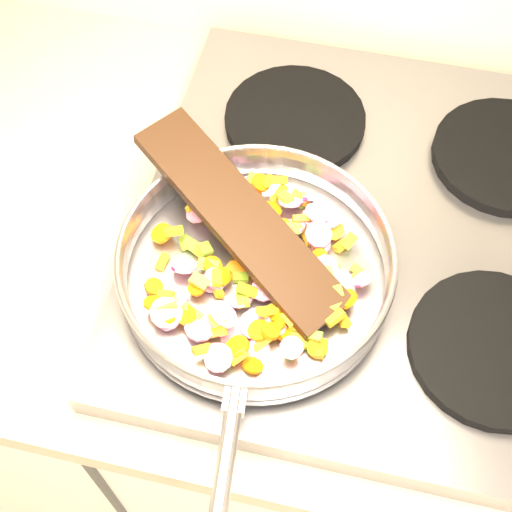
# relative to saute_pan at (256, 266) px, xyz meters

# --- Properties ---
(cooktop) EXTENTS (0.60, 0.60, 0.04)m
(cooktop) POSITION_rel_saute_pan_xyz_m (0.13, 0.12, -0.07)
(cooktop) COLOR #939399
(cooktop) RESTS_ON counter_top
(grate_fl) EXTENTS (0.19, 0.19, 0.02)m
(grate_fl) POSITION_rel_saute_pan_xyz_m (-0.01, -0.02, -0.04)
(grate_fl) COLOR black
(grate_fl) RESTS_ON cooktop
(grate_fr) EXTENTS (0.19, 0.19, 0.02)m
(grate_fr) POSITION_rel_saute_pan_xyz_m (0.27, -0.02, -0.04)
(grate_fr) COLOR black
(grate_fr) RESTS_ON cooktop
(grate_bl) EXTENTS (0.19, 0.19, 0.02)m
(grate_bl) POSITION_rel_saute_pan_xyz_m (-0.01, 0.26, -0.04)
(grate_bl) COLOR black
(grate_bl) RESTS_ON cooktop
(grate_br) EXTENTS (0.19, 0.19, 0.02)m
(grate_br) POSITION_rel_saute_pan_xyz_m (0.27, 0.26, -0.04)
(grate_br) COLOR black
(grate_br) RESTS_ON cooktop
(saute_pan) EXTENTS (0.35, 0.52, 0.06)m
(saute_pan) POSITION_rel_saute_pan_xyz_m (0.00, 0.00, 0.00)
(saute_pan) COLOR #9E9EA5
(saute_pan) RESTS_ON grate_fl
(vegetable_heap) EXTENTS (0.27, 0.27, 0.05)m
(vegetable_heap) POSITION_rel_saute_pan_xyz_m (0.01, 0.00, -0.01)
(vegetable_heap) COLOR orange
(vegetable_heap) RESTS_ON saute_pan
(wooden_spatula) EXTENTS (0.29, 0.24, 0.07)m
(wooden_spatula) POSITION_rel_saute_pan_xyz_m (-0.03, 0.05, 0.02)
(wooden_spatula) COLOR black
(wooden_spatula) RESTS_ON saute_pan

